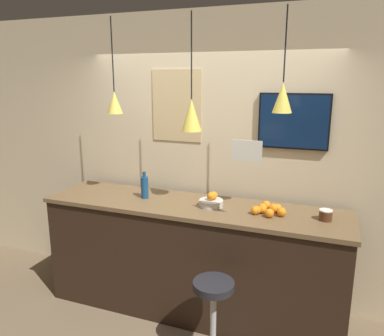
{
  "coord_description": "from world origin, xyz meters",
  "views": [
    {
      "loc": [
        1.17,
        -2.41,
        2.26
      ],
      "look_at": [
        0.0,
        0.7,
        1.46
      ],
      "focal_mm": 35.0,
      "sensor_mm": 36.0,
      "label": 1
    }
  ],
  "objects": [
    {
      "name": "mounted_tv",
      "position": [
        0.84,
        1.11,
        1.87
      ],
      "size": [
        0.64,
        0.04,
        0.51
      ],
      "color": "black"
    },
    {
      "name": "fruit_bowl",
      "position": [
        0.18,
        0.72,
        1.15
      ],
      "size": [
        0.22,
        0.22,
        0.13
      ],
      "color": "beige",
      "rests_on": "service_counter"
    },
    {
      "name": "orange_pile",
      "position": [
        0.7,
        0.71,
        1.14
      ],
      "size": [
        0.3,
        0.27,
        0.08
      ],
      "color": "orange",
      "rests_on": "service_counter"
    },
    {
      "name": "bar_stool",
      "position": [
        0.41,
        0.08,
        0.46
      ],
      "size": [
        0.4,
        0.4,
        0.73
      ],
      "color": "#B7B7BC",
      "rests_on": "ground_plane"
    },
    {
      "name": "pendant_lamp_right",
      "position": [
        0.78,
        0.69,
        2.11
      ],
      "size": [
        0.16,
        0.16,
        0.82
      ],
      "color": "black"
    },
    {
      "name": "hanging_menu_board",
      "position": [
        0.56,
        0.43,
        1.7
      ],
      "size": [
        0.24,
        0.01,
        0.17
      ],
      "color": "silver"
    },
    {
      "name": "wall_poster",
      "position": [
        -0.33,
        1.12,
        1.98
      ],
      "size": [
        0.53,
        0.01,
        0.72
      ],
      "color": "#DBBC84"
    },
    {
      "name": "pendant_lamp_left",
      "position": [
        -0.78,
        0.69,
        2.04
      ],
      "size": [
        0.15,
        0.15,
        0.88
      ],
      "color": "black"
    },
    {
      "name": "spread_jar",
      "position": [
        1.18,
        0.71,
        1.15
      ],
      "size": [
        0.11,
        0.11,
        0.09
      ],
      "color": "#562D19",
      "rests_on": "service_counter"
    },
    {
      "name": "back_wall",
      "position": [
        0.0,
        1.16,
        1.45
      ],
      "size": [
        8.0,
        0.06,
        2.9
      ],
      "color": "beige",
      "rests_on": "ground_plane"
    },
    {
      "name": "juice_bottle",
      "position": [
        -0.5,
        0.71,
        1.22
      ],
      "size": [
        0.07,
        0.07,
        0.27
      ],
      "color": "navy",
      "rests_on": "service_counter"
    },
    {
      "name": "service_counter",
      "position": [
        0.0,
        0.7,
        0.55
      ],
      "size": [
        2.87,
        0.7,
        1.11
      ],
      "color": "black",
      "rests_on": "ground_plane"
    },
    {
      "name": "pendant_lamp_middle",
      "position": [
        0.0,
        0.69,
        1.94
      ],
      "size": [
        0.18,
        0.18,
        1.01
      ],
      "color": "black"
    }
  ]
}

